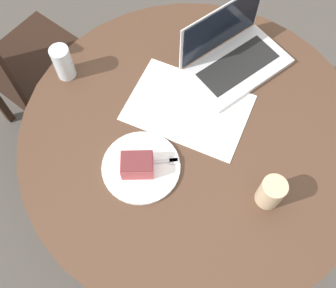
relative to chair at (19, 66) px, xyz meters
name	(u,v)px	position (x,y,z in m)	size (l,w,h in m)	color
ground_plane	(185,204)	(-0.70, 0.51, -0.51)	(12.00, 12.00, 0.00)	#4C4742
dining_table	(191,153)	(-0.70, 0.51, 0.10)	(1.13, 1.13, 0.77)	#4C3323
chair	(19,66)	(0.00, 0.00, 0.00)	(0.59, 0.59, 1.00)	black
paper_document	(188,108)	(-0.69, 0.41, 0.26)	(0.47, 0.42, 0.00)	white
plate	(141,167)	(-0.53, 0.62, 0.26)	(0.24, 0.24, 0.01)	white
cake_slice	(137,165)	(-0.52, 0.63, 0.30)	(0.10, 0.07, 0.06)	#B74C51
fork	(157,162)	(-0.58, 0.61, 0.27)	(0.17, 0.03, 0.00)	silver
coffee_glass	(271,192)	(-0.90, 0.74, 0.31)	(0.07, 0.07, 0.11)	#C6AD89
water_glass	(63,63)	(-0.28, 0.25, 0.32)	(0.06, 0.06, 0.13)	silver
laptop	(233,56)	(-0.86, 0.24, 0.30)	(0.41, 0.37, 0.21)	silver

